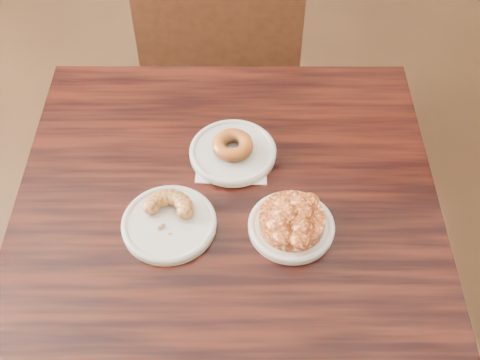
% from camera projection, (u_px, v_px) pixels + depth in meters
% --- Properties ---
extents(floor, '(5.00, 5.00, 0.00)m').
position_uv_depth(floor, '(223.00, 313.00, 1.83)').
color(floor, black).
rests_on(floor, ground).
extents(cafe_table, '(0.94, 0.94, 0.75)m').
position_uv_depth(cafe_table, '(230.00, 300.00, 1.44)').
color(cafe_table, black).
rests_on(cafe_table, floor).
extents(chair_far, '(0.52, 0.52, 0.90)m').
position_uv_depth(chair_far, '(228.00, 55.00, 1.90)').
color(chair_far, black).
rests_on(chair_far, floor).
extents(napkin, '(0.16, 0.16, 0.00)m').
position_uv_depth(napkin, '(232.00, 157.00, 1.22)').
color(napkin, white).
rests_on(napkin, cafe_table).
extents(plate_donut, '(0.18, 0.18, 0.01)m').
position_uv_depth(plate_donut, '(233.00, 152.00, 1.22)').
color(plate_donut, silver).
rests_on(plate_donut, napkin).
extents(plate_cruller, '(0.18, 0.18, 0.01)m').
position_uv_depth(plate_cruller, '(169.00, 224.00, 1.11)').
color(plate_cruller, silver).
rests_on(plate_cruller, cafe_table).
extents(plate_fritter, '(0.16, 0.16, 0.01)m').
position_uv_depth(plate_fritter, '(291.00, 227.00, 1.11)').
color(plate_fritter, white).
rests_on(plate_fritter, cafe_table).
extents(glazed_donut, '(0.08, 0.08, 0.03)m').
position_uv_depth(glazed_donut, '(233.00, 145.00, 1.20)').
color(glazed_donut, '#8E3B14').
rests_on(glazed_donut, plate_donut).
extents(apple_fritter, '(0.17, 0.17, 0.04)m').
position_uv_depth(apple_fritter, '(292.00, 218.00, 1.09)').
color(apple_fritter, '#4B1708').
rests_on(apple_fritter, plate_fritter).
extents(cruller_fragment, '(0.11, 0.11, 0.03)m').
position_uv_depth(cruller_fragment, '(168.00, 217.00, 1.09)').
color(cruller_fragment, '#672F14').
rests_on(cruller_fragment, plate_cruller).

